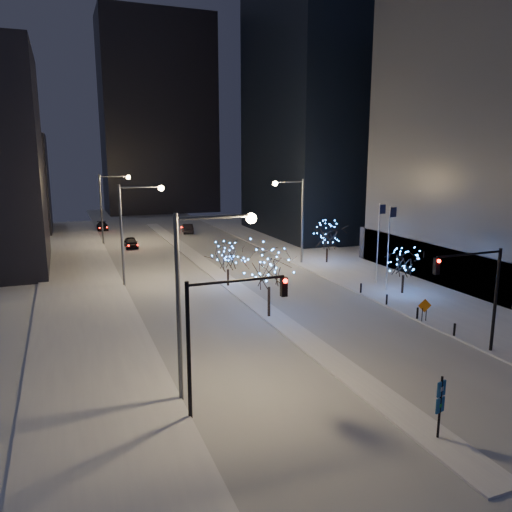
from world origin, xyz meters
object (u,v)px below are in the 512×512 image
traffic_signal_west (219,323)px  car_near (131,243)px  holiday_tree_median_far (228,257)px  wayfinding_sign (440,402)px  holiday_tree_plaza_near (404,263)px  car_mid (188,228)px  holiday_tree_median_near (269,266)px  holiday_tree_plaza_far (327,236)px  street_lamp_w_far (108,199)px  car_far (102,226)px  street_lamp_w_near (198,280)px  traffic_signal_east (479,285)px  construction_sign (425,308)px  street_lamp_w_mid (132,220)px  street_lamp_east (295,210)px

traffic_signal_west → car_near: bearing=87.8°
holiday_tree_median_far → wayfinding_sign: size_ratio=1.41×
holiday_tree_plaza_near → traffic_signal_west: bearing=-146.7°
car_mid → holiday_tree_median_near: holiday_tree_median_near is taller
holiday_tree_plaza_far → street_lamp_w_far: bearing=134.6°
holiday_tree_plaza_near → car_far: bearing=113.7°
street_lamp_w_near → traffic_signal_west: bearing=-76.0°
holiday_tree_median_near → holiday_tree_plaza_far: 21.53m
car_mid → holiday_tree_plaza_far: holiday_tree_plaza_far is taller
street_lamp_w_near → holiday_tree_plaza_near: size_ratio=2.36×
traffic_signal_east → holiday_tree_plaza_far: size_ratio=1.33×
street_lamp_w_far → construction_sign: street_lamp_w_far is taller
holiday_tree_median_far → car_mid: bearing=82.9°
street_lamp_w_mid → wayfinding_sign: 34.51m
traffic_signal_west → wayfinding_sign: traffic_signal_west is taller
car_mid → holiday_tree_plaza_far: bearing=117.2°
car_mid → holiday_tree_plaza_near: bearing=111.2°
street_lamp_east → wayfinding_sign: size_ratio=3.20×
holiday_tree_median_near → street_lamp_w_far: bearing=102.3°
car_far → wayfinding_sign: 72.97m
car_mid → holiday_tree_plaza_near: holiday_tree_plaza_near is taller
holiday_tree_plaza_far → construction_sign: 21.99m
street_lamp_w_far → car_near: street_lamp_w_far is taller
traffic_signal_east → car_far: traffic_signal_east is taller
holiday_tree_median_far → construction_sign: holiday_tree_median_far is taller
traffic_signal_west → street_lamp_w_near: bearing=104.0°
street_lamp_east → traffic_signal_west: size_ratio=1.43×
street_lamp_east → car_far: 41.50m
street_lamp_east → traffic_signal_west: 35.30m
street_lamp_w_far → holiday_tree_plaza_near: (22.73, -37.43, -3.51)m
traffic_signal_west → holiday_tree_plaza_far: bearing=52.4°
street_lamp_w_mid → street_lamp_east: (19.02, 3.00, -0.05)m
traffic_signal_east → holiday_tree_median_far: size_ratio=1.59×
street_lamp_w_near → car_mid: size_ratio=2.18×
street_lamp_w_mid → wayfinding_sign: bearing=-74.7°
car_far → holiday_tree_median_near: size_ratio=0.74×
traffic_signal_west → car_mid: traffic_signal_west is taller
traffic_signal_east → holiday_tree_median_far: bearing=113.2°
traffic_signal_west → traffic_signal_east: size_ratio=1.00×
street_lamp_w_mid → wayfinding_sign: street_lamp_w_mid is taller
car_near → holiday_tree_plaza_far: size_ratio=0.82×
construction_sign → car_mid: bearing=110.8°
traffic_signal_west → holiday_tree_median_near: 15.15m
traffic_signal_west → car_mid: 59.34m
street_lamp_w_far → street_lamp_east: (19.02, -22.00, -0.05)m
car_near → holiday_tree_median_far: (6.10, -24.69, 2.29)m
traffic_signal_east → holiday_tree_median_near: (-9.35, 11.84, -0.54)m
car_far → holiday_tree_plaza_near: bearing=-64.9°
traffic_signal_west → holiday_tree_median_far: (7.94, 23.02, -1.73)m
car_near → holiday_tree_median_near: bearing=-78.1°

